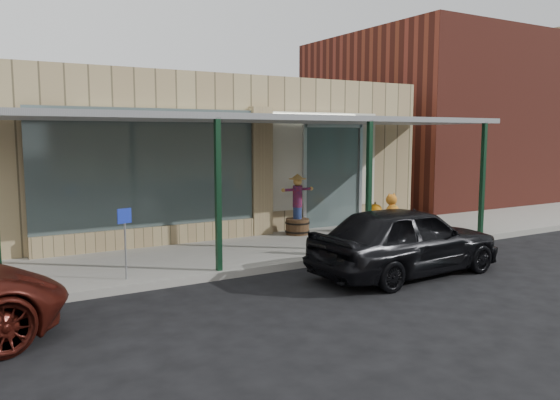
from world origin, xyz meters
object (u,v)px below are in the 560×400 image
handicap_sign (125,234)px  barrel_scarecrow (297,214)px  parked_sedan (406,240)px  barrel_pumpkin (375,221)px

handicap_sign → barrel_scarecrow: bearing=9.7°
parked_sedan → barrel_scarecrow: bearing=-4.1°
barrel_scarecrow → parked_sedan: bearing=-109.1°
barrel_pumpkin → handicap_sign: bearing=-168.3°
handicap_sign → barrel_pumpkin: bearing=-2.5°
barrel_scarecrow → handicap_sign: 5.46m
handicap_sign → parked_sedan: (4.90, -1.85, -0.28)m
barrel_scarecrow → parked_sedan: (-0.08, -4.06, 0.01)m
barrel_pumpkin → barrel_scarecrow: bearing=158.2°
barrel_scarecrow → barrel_pumpkin: (1.93, -0.77, -0.25)m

